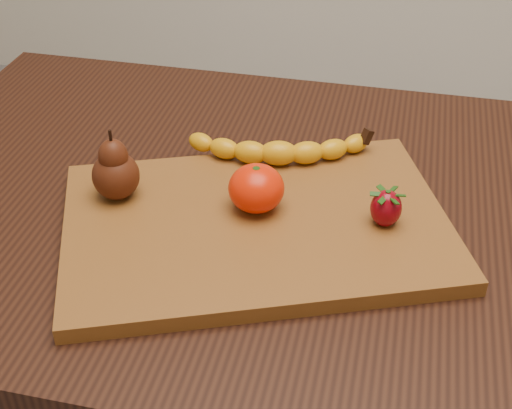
% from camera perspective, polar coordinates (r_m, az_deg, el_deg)
% --- Properties ---
extents(table, '(1.00, 0.70, 0.76)m').
position_cam_1_polar(table, '(0.97, -0.42, -4.23)').
color(table, black).
rests_on(table, ground).
extents(cutting_board, '(0.53, 0.45, 0.02)m').
position_cam_1_polar(cutting_board, '(0.85, 0.00, -1.64)').
color(cutting_board, brown).
rests_on(cutting_board, table).
extents(banana, '(0.22, 0.10, 0.03)m').
position_cam_1_polar(banana, '(0.93, 1.82, 4.13)').
color(banana, '#EDA40B').
rests_on(banana, cutting_board).
extents(pear, '(0.07, 0.07, 0.09)m').
position_cam_1_polar(pear, '(0.87, -11.27, 3.18)').
color(pear, '#481C0B').
rests_on(pear, cutting_board).
extents(mandarin, '(0.07, 0.07, 0.06)m').
position_cam_1_polar(mandarin, '(0.84, 0.03, 1.31)').
color(mandarin, red).
rests_on(mandarin, cutting_board).
extents(strawberry, '(0.04, 0.04, 0.05)m').
position_cam_1_polar(strawberry, '(0.84, 10.37, -0.19)').
color(strawberry, maroon).
rests_on(strawberry, cutting_board).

